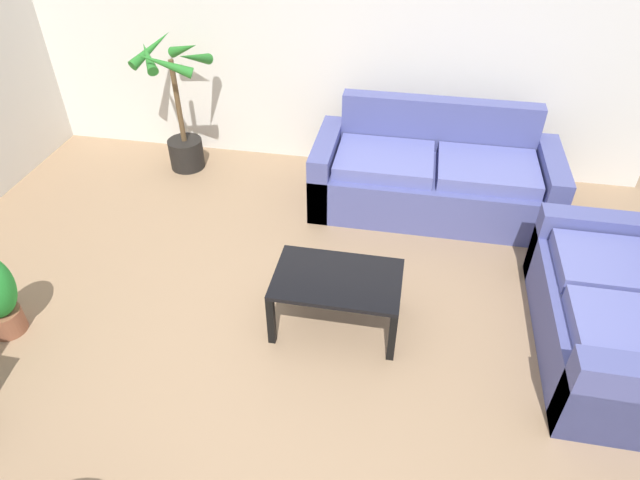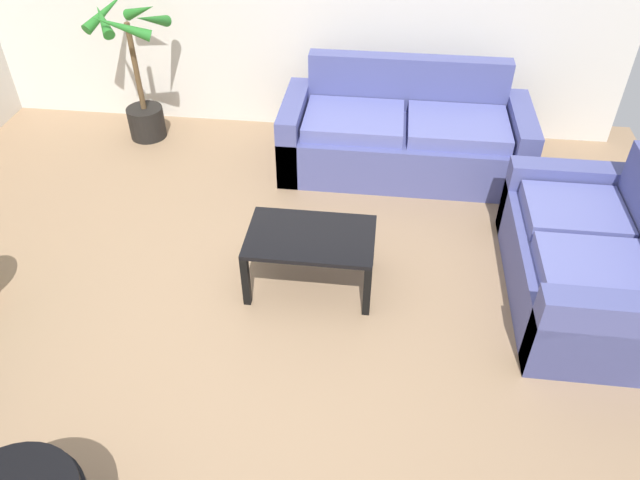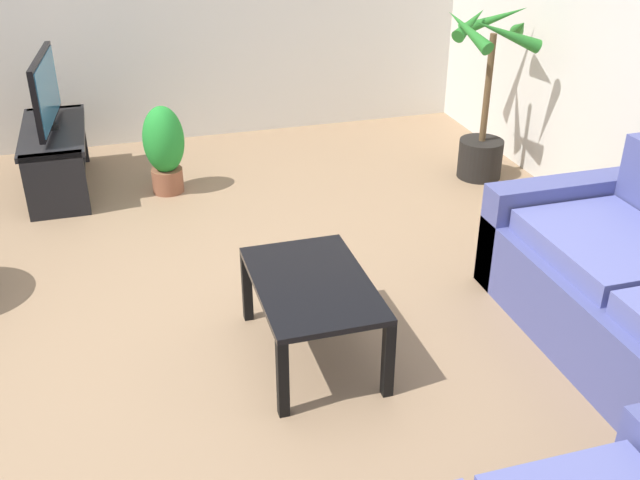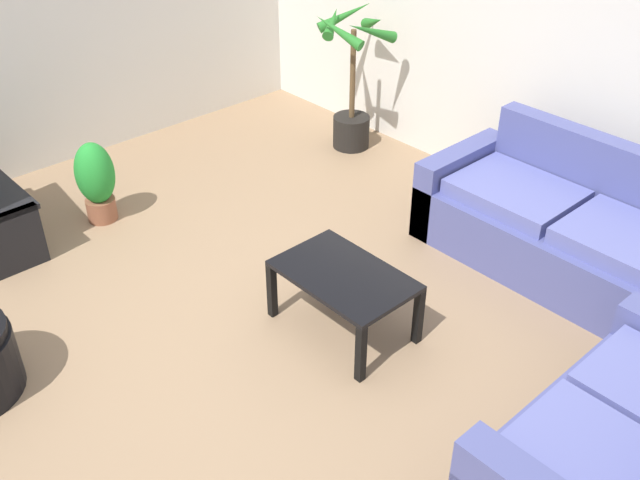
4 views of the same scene
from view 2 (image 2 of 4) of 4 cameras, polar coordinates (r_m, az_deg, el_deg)
name	(u,v)px [view 2 (image 2 of 4)]	position (r m, az deg, el deg)	size (l,w,h in m)	color
ground_plane	(232,348)	(3.95, -8.32, -10.02)	(6.60, 6.60, 0.00)	#937556
couch_main	(404,137)	(5.44, 7.89, 9.54)	(2.11, 0.90, 0.90)	#4C518C
couch_loveseat	(589,262)	(4.42, 23.98, -1.92)	(0.90, 1.56, 0.90)	#4C518C
coffee_table	(311,242)	(4.08, -0.89, -0.23)	(0.86, 0.55, 0.43)	black
potted_palm	(139,84)	(6.01, -16.70, 13.91)	(0.72, 0.70, 1.30)	black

